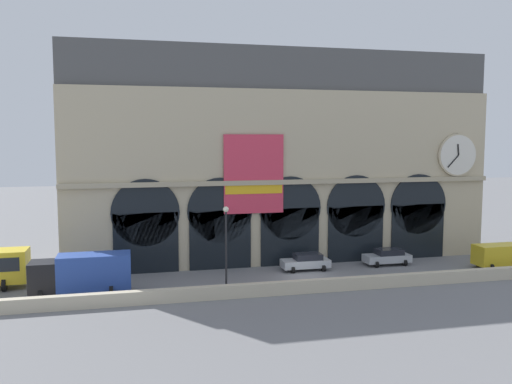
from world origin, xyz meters
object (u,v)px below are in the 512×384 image
at_px(box_truck_west, 83,273).
at_px(car_center, 306,262).
at_px(van_east, 502,255).
at_px(car_mideast, 387,256).
at_px(street_lamp_quayside, 226,239).

xyz_separation_m(box_truck_west, car_center, (19.29, 3.28, -0.90)).
height_order(car_center, van_east, van_east).
bearing_deg(car_center, car_mideast, 1.41).
height_order(car_center, car_mideast, same).
relative_size(van_east, street_lamp_quayside, 0.75).
height_order(box_truck_west, street_lamp_quayside, street_lamp_quayside).
distance_m(car_center, car_mideast, 8.25).
xyz_separation_m(box_truck_west, street_lamp_quayside, (10.77, -2.85, 2.71)).
bearing_deg(street_lamp_quayside, car_mideast, 20.69).
bearing_deg(box_truck_west, car_center, 9.65).
xyz_separation_m(car_mideast, van_east, (9.80, -3.56, 0.44)).
height_order(car_mideast, street_lamp_quayside, street_lamp_quayside).
bearing_deg(car_mideast, street_lamp_quayside, -159.31).
relative_size(box_truck_west, street_lamp_quayside, 1.09).
relative_size(box_truck_west, car_center, 1.70).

